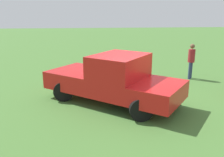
{
  "coord_description": "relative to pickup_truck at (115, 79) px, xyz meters",
  "views": [
    {
      "loc": [
        1.48,
        8.34,
        3.24
      ],
      "look_at": [
        0.64,
        0.06,
        0.9
      ],
      "focal_mm": 38.76,
      "sensor_mm": 36.0,
      "label": 1
    }
  ],
  "objects": [
    {
      "name": "ground_plane",
      "position": [
        -0.54,
        -0.14,
        -0.92
      ],
      "size": [
        80.0,
        80.0,
        0.0
      ],
      "primitive_type": "plane",
      "color": "#477533"
    },
    {
      "name": "pickup_truck",
      "position": [
        0.0,
        0.0,
        0.0
      ],
      "size": [
        5.12,
        4.62,
        1.79
      ],
      "rotation": [
        0.0,
        0.0,
        5.62
      ],
      "color": "black",
      "rests_on": "ground_plane"
    },
    {
      "name": "person_bystander",
      "position": [
        -4.05,
        -2.89,
        0.05
      ],
      "size": [
        0.45,
        0.45,
        1.72
      ],
      "rotation": [
        0.0,
        0.0,
        2.51
      ],
      "color": "navy",
      "rests_on": "ground_plane"
    }
  ]
}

